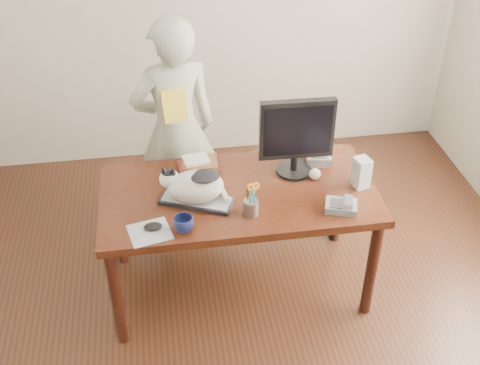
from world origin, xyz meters
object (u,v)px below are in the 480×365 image
object	(u,v)px
baseball	(315,174)
person	(175,129)
monitor	(297,134)
coffee_mug	(183,224)
cat	(194,185)
pen_cup	(251,206)
mouse	(153,226)
keyboard	(197,201)
speaker	(361,173)
calculator	(318,155)
book_stack	(199,165)
phone	(342,206)
desk	(237,203)

from	to	relation	value
baseball	person	world-z (taller)	person
monitor	coffee_mug	distance (m)	0.85
cat	pen_cup	size ratio (longest dim) A/B	1.87
cat	pen_cup	distance (m)	0.34
cat	person	world-z (taller)	person
pen_cup	person	xyz separation A→B (m)	(-0.35, 0.92, -0.03)
mouse	keyboard	bearing A→B (deg)	26.24
cat	speaker	bearing A→B (deg)	24.21
pen_cup	baseball	distance (m)	0.51
pen_cup	calculator	distance (m)	0.70
keyboard	calculator	world-z (taller)	calculator
mouse	baseball	xyz separation A→B (m)	(0.97, 0.32, 0.01)
person	baseball	bearing A→B (deg)	128.93
monitor	book_stack	world-z (taller)	monitor
keyboard	pen_cup	bearing A→B (deg)	-4.54
keyboard	calculator	xyz separation A→B (m)	(0.79, 0.33, 0.02)
monitor	pen_cup	bearing A→B (deg)	-131.41
monitor	person	bearing A→B (deg)	141.41
coffee_mug	speaker	xyz separation A→B (m)	(1.05, 0.25, 0.05)
coffee_mug	phone	size ratio (longest dim) A/B	0.54
phone	person	distance (m)	1.28
keyboard	book_stack	distance (m)	0.32
calculator	person	xyz separation A→B (m)	(-0.86, 0.44, 0.00)
monitor	pen_cup	distance (m)	0.52
desk	mouse	size ratio (longest dim) A/B	14.73
monitor	baseball	size ratio (longest dim) A/B	7.19
monitor	person	world-z (taller)	person
mouse	phone	size ratio (longest dim) A/B	0.53
coffee_mug	baseball	xyz separation A→B (m)	(0.81, 0.36, -0.01)
monitor	baseball	bearing A→B (deg)	-33.31
monitor	phone	xyz separation A→B (m)	(0.18, -0.38, -0.25)
phone	person	xyz separation A→B (m)	(-0.86, 0.95, 0.01)
phone	monitor	bearing A→B (deg)	133.74
keyboard	mouse	size ratio (longest dim) A/B	4.04
coffee_mug	desk	bearing A→B (deg)	47.85
cat	monitor	xyz separation A→B (m)	(0.62, 0.19, 0.16)
book_stack	person	xyz separation A→B (m)	(-0.11, 0.45, -0.01)
cat	baseball	world-z (taller)	cat
pen_cup	keyboard	bearing A→B (deg)	151.89
coffee_mug	book_stack	bearing A→B (deg)	76.26
cat	phone	size ratio (longest dim) A/B	1.94
person	pen_cup	bearing A→B (deg)	99.39
keyboard	cat	distance (m)	0.11
book_stack	person	size ratio (longest dim) A/B	0.16
monitor	baseball	xyz separation A→B (m)	(0.11, -0.07, -0.24)
monitor	phone	distance (m)	0.49
keyboard	mouse	distance (m)	0.32
speaker	book_stack	xyz separation A→B (m)	(-0.92, 0.30, -0.05)
desk	keyboard	size ratio (longest dim) A/B	3.64
baseball	book_stack	size ratio (longest dim) A/B	0.27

